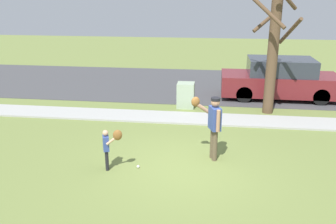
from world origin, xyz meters
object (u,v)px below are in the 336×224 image
person_adult (213,121)px  person_child (109,144)px  utility_cabinet (186,95)px  parked_suv_maroon (280,79)px  baseball (138,167)px  street_tree_near (273,47)px

person_adult → person_child: person_adult is taller
utility_cabinet → parked_suv_maroon: parked_suv_maroon is taller
person_child → baseball: 0.95m
person_child → street_tree_near: bearing=29.1°
street_tree_near → parked_suv_maroon: 2.68m
person_adult → person_child: bearing=1.2°
utility_cabinet → parked_suv_maroon: bearing=25.6°
utility_cabinet → street_tree_near: street_tree_near is taller
baseball → street_tree_near: street_tree_near is taller
baseball → street_tree_near: (3.77, 4.90, 2.36)m
street_tree_near → baseball: bearing=-127.5°
person_adult → utility_cabinet: size_ratio=1.76×
person_adult → baseball: (-1.80, -0.77, -1.01)m
person_adult → baseball: 2.20m
baseball → utility_cabinet: bearing=81.7°
person_child → parked_suv_maroon: bearing=34.5°
person_child → person_adult: bearing=1.2°
person_adult → utility_cabinet: person_adult is taller
person_adult → street_tree_near: (1.97, 4.14, 1.35)m
person_child → utility_cabinet: bearing=55.4°
utility_cabinet → street_tree_near: bearing=-4.9°
baseball → parked_suv_maroon: bearing=57.3°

